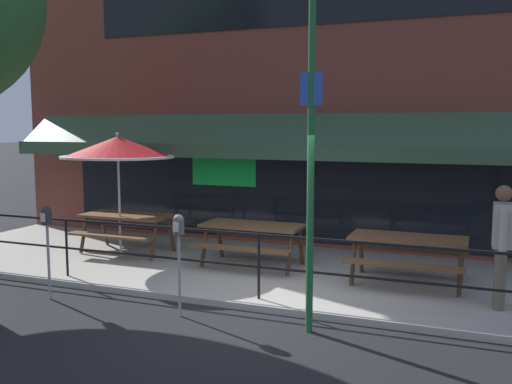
{
  "coord_description": "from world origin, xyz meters",
  "views": [
    {
      "loc": [
        2.93,
        -7.22,
        2.64
      ],
      "look_at": [
        -0.56,
        1.6,
        1.5
      ],
      "focal_mm": 40.0,
      "sensor_mm": 36.0,
      "label": 1
    }
  ],
  "objects_px": {
    "picnic_table_left": "(127,222)",
    "picnic_table_centre": "(253,233)",
    "patio_umbrella_left": "(118,148)",
    "pedestrian_walking": "(502,240)",
    "picnic_table_right": "(408,247)",
    "parking_meter_far": "(179,234)",
    "street_sign_pole": "(311,161)",
    "parking_meter_near": "(47,224)"
  },
  "relations": [
    {
      "from": "picnic_table_left",
      "to": "picnic_table_centre",
      "type": "relative_size",
      "value": 1.0
    },
    {
      "from": "patio_umbrella_left",
      "to": "pedestrian_walking",
      "type": "bearing_deg",
      "value": -6.48
    },
    {
      "from": "picnic_table_left",
      "to": "picnic_table_centre",
      "type": "bearing_deg",
      "value": -2.15
    },
    {
      "from": "picnic_table_right",
      "to": "patio_umbrella_left",
      "type": "height_order",
      "value": "patio_umbrella_left"
    },
    {
      "from": "parking_meter_far",
      "to": "street_sign_pole",
      "type": "bearing_deg",
      "value": 2.84
    },
    {
      "from": "picnic_table_centre",
      "to": "picnic_table_right",
      "type": "xyz_separation_m",
      "value": [
        2.71,
        -0.15,
        0.0
      ]
    },
    {
      "from": "picnic_table_centre",
      "to": "pedestrian_walking",
      "type": "xyz_separation_m",
      "value": [
        4.04,
        -0.9,
        0.35
      ]
    },
    {
      "from": "picnic_table_centre",
      "to": "parking_meter_near",
      "type": "relative_size",
      "value": 1.27
    },
    {
      "from": "picnic_table_left",
      "to": "patio_umbrella_left",
      "type": "height_order",
      "value": "patio_umbrella_left"
    },
    {
      "from": "pedestrian_walking",
      "to": "parking_meter_far",
      "type": "xyz_separation_m",
      "value": [
        -4.08,
        -1.68,
        0.09
      ]
    },
    {
      "from": "picnic_table_centre",
      "to": "pedestrian_walking",
      "type": "bearing_deg",
      "value": -12.6
    },
    {
      "from": "parking_meter_near",
      "to": "parking_meter_far",
      "type": "bearing_deg",
      "value": 0.98
    },
    {
      "from": "pedestrian_walking",
      "to": "parking_meter_near",
      "type": "height_order",
      "value": "pedestrian_walking"
    },
    {
      "from": "picnic_table_centre",
      "to": "parking_meter_near",
      "type": "distance_m",
      "value": 3.49
    },
    {
      "from": "picnic_table_centre",
      "to": "parking_meter_near",
      "type": "bearing_deg",
      "value": -130.66
    },
    {
      "from": "picnic_table_left",
      "to": "parking_meter_near",
      "type": "height_order",
      "value": "parking_meter_near"
    },
    {
      "from": "picnic_table_right",
      "to": "patio_umbrella_left",
      "type": "relative_size",
      "value": 0.76
    },
    {
      "from": "parking_meter_near",
      "to": "picnic_table_left",
      "type": "bearing_deg",
      "value": 99.53
    },
    {
      "from": "picnic_table_left",
      "to": "picnic_table_centre",
      "type": "xyz_separation_m",
      "value": [
        2.71,
        -0.1,
        0.0
      ]
    },
    {
      "from": "picnic_table_centre",
      "to": "patio_umbrella_left",
      "type": "height_order",
      "value": "patio_umbrella_left"
    },
    {
      "from": "patio_umbrella_left",
      "to": "pedestrian_walking",
      "type": "relative_size",
      "value": 1.39
    },
    {
      "from": "parking_meter_near",
      "to": "parking_meter_far",
      "type": "height_order",
      "value": "same"
    },
    {
      "from": "picnic_table_left",
      "to": "patio_umbrella_left",
      "type": "distance_m",
      "value": 1.49
    },
    {
      "from": "street_sign_pole",
      "to": "parking_meter_near",
      "type": "bearing_deg",
      "value": -178.18
    },
    {
      "from": "patio_umbrella_left",
      "to": "picnic_table_right",
      "type": "bearing_deg",
      "value": -0.19
    },
    {
      "from": "picnic_table_centre",
      "to": "parking_meter_far",
      "type": "relative_size",
      "value": 1.27
    },
    {
      "from": "street_sign_pole",
      "to": "picnic_table_centre",
      "type": "bearing_deg",
      "value": 125.48
    },
    {
      "from": "picnic_table_centre",
      "to": "street_sign_pole",
      "type": "height_order",
      "value": "street_sign_pole"
    },
    {
      "from": "picnic_table_right",
      "to": "street_sign_pole",
      "type": "distance_m",
      "value": 2.92
    },
    {
      "from": "patio_umbrella_left",
      "to": "parking_meter_far",
      "type": "relative_size",
      "value": 1.67
    },
    {
      "from": "pedestrian_walking",
      "to": "picnic_table_right",
      "type": "bearing_deg",
      "value": 150.59
    },
    {
      "from": "parking_meter_far",
      "to": "street_sign_pole",
      "type": "distance_m",
      "value": 2.09
    },
    {
      "from": "picnic_table_left",
      "to": "parking_meter_far",
      "type": "relative_size",
      "value": 1.27
    },
    {
      "from": "street_sign_pole",
      "to": "pedestrian_walking",
      "type": "bearing_deg",
      "value": 35.17
    },
    {
      "from": "picnic_table_centre",
      "to": "picnic_table_right",
      "type": "bearing_deg",
      "value": -3.26
    },
    {
      "from": "picnic_table_right",
      "to": "patio_umbrella_left",
      "type": "xyz_separation_m",
      "value": [
        -5.42,
        0.02,
        1.47
      ]
    },
    {
      "from": "patio_umbrella_left",
      "to": "parking_meter_near",
      "type": "bearing_deg",
      "value": -79.58
    },
    {
      "from": "picnic_table_right",
      "to": "street_sign_pole",
      "type": "xyz_separation_m",
      "value": [
        -0.93,
        -2.34,
        1.48
      ]
    },
    {
      "from": "picnic_table_left",
      "to": "parking_meter_near",
      "type": "distance_m",
      "value": 2.8
    },
    {
      "from": "parking_meter_far",
      "to": "patio_umbrella_left",
      "type": "bearing_deg",
      "value": 137.48
    },
    {
      "from": "picnic_table_left",
      "to": "pedestrian_walking",
      "type": "xyz_separation_m",
      "value": [
        6.75,
        -1.01,
        0.35
      ]
    },
    {
      "from": "parking_meter_near",
      "to": "picnic_table_right",
      "type": "bearing_deg",
      "value": 26.45
    }
  ]
}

